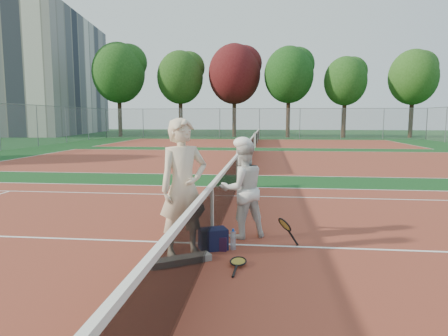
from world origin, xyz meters
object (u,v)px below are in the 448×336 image
(racket_spare, at_px, (238,262))
(sports_bag_navy, at_px, (213,239))
(net_main, at_px, (212,214))
(player_a, at_px, (184,188))
(racket_red, at_px, (171,232))
(water_bottle, at_px, (233,241))
(apartment_block, at_px, (47,76))
(racket_black_held, at_px, (285,233))
(player_b, at_px, (242,189))
(sports_bag_purple, at_px, (219,243))

(racket_spare, height_order, sports_bag_navy, sports_bag_navy)
(net_main, bearing_deg, player_a, -121.63)
(racket_red, bearing_deg, water_bottle, -24.40)
(apartment_block, bearing_deg, water_bottle, -57.33)
(player_a, relative_size, sports_bag_navy, 4.88)
(racket_black_held, relative_size, water_bottle, 1.67)
(net_main, bearing_deg, player_b, 45.56)
(net_main, height_order, sports_bag_purple, net_main)
(player_b, xyz_separation_m, racket_black_held, (0.72, -0.56, -0.60))
(apartment_block, xyz_separation_m, water_bottle, (28.37, -44.25, -7.35))
(player_a, height_order, water_bottle, player_a)
(racket_spare, bearing_deg, net_main, 33.32)
(racket_red, height_order, racket_spare, racket_red)
(player_a, bearing_deg, racket_red, 104.79)
(racket_spare, height_order, sports_bag_purple, sports_bag_purple)
(player_a, relative_size, racket_red, 3.64)
(player_a, relative_size, racket_black_held, 4.15)
(player_a, xyz_separation_m, racket_red, (-0.25, 0.20, -0.75))
(racket_black_held, distance_m, sports_bag_navy, 1.14)
(player_b, height_order, racket_black_held, player_b)
(racket_black_held, bearing_deg, racket_spare, 13.84)
(player_b, distance_m, racket_spare, 1.60)
(player_a, distance_m, racket_spare, 1.35)
(player_b, relative_size, racket_spare, 2.82)
(racket_red, relative_size, racket_spare, 0.95)
(net_main, relative_size, sports_bag_purple, 39.64)
(racket_red, bearing_deg, player_b, 6.90)
(player_a, bearing_deg, sports_bag_navy, 1.68)
(racket_spare, distance_m, water_bottle, 0.69)
(racket_red, distance_m, racket_spare, 1.25)
(net_main, xyz_separation_m, water_bottle, (0.37, -0.25, -0.36))
(player_b, xyz_separation_m, racket_red, (-1.06, -0.84, -0.56))
(player_b, bearing_deg, racket_black_held, 115.12)
(net_main, height_order, racket_black_held, net_main)
(player_b, bearing_deg, apartment_block, -83.52)
(net_main, bearing_deg, water_bottle, -33.84)
(player_a, height_order, racket_black_held, player_a)
(net_main, xyz_separation_m, player_a, (-0.35, -0.57, 0.53))
(racket_spare, relative_size, sports_bag_purple, 2.17)
(sports_bag_navy, bearing_deg, racket_black_held, 8.41)
(player_b, xyz_separation_m, sports_bag_navy, (-0.41, -0.73, -0.68))
(player_a, height_order, racket_spare, player_a)
(player_b, bearing_deg, racket_red, 11.69)
(racket_red, xyz_separation_m, water_bottle, (0.97, 0.12, -0.14))
(apartment_block, xyz_separation_m, racket_spare, (28.50, -44.91, -7.46))
(player_b, height_order, racket_spare, player_b)
(racket_spare, bearing_deg, player_a, 72.49)
(racket_black_held, xyz_separation_m, sports_bag_purple, (-1.04, -0.18, -0.14))
(player_b, bearing_deg, net_main, 18.86)
(player_b, distance_m, sports_bag_purple, 1.09)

